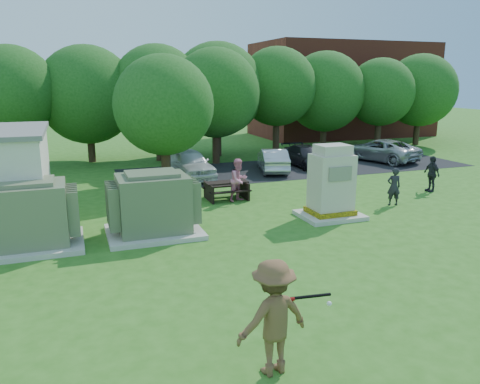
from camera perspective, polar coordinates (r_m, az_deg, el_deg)
name	(u,v)px	position (r m, az deg, el deg)	size (l,w,h in m)	color
ground	(292,275)	(12.38, 6.42, -9.99)	(120.00, 120.00, 0.00)	#2D6619
brick_building	(341,90)	(43.75, 12.27, 12.06)	(15.00, 8.00, 8.00)	maroon
parking_strip	(298,168)	(27.01, 7.13, 2.96)	(20.00, 6.00, 0.01)	#232326
transformer_left	(28,217)	(15.22, -24.40, -2.75)	(3.00, 2.40, 2.07)	beige
transformer_right	(153,205)	(15.34, -10.54, -1.62)	(3.00, 2.40, 2.07)	beige
generator_cabinet	(331,186)	(17.22, 11.05, 0.71)	(2.20, 1.80, 2.67)	beige
picnic_table	(226,188)	(19.66, -1.67, 0.47)	(1.78, 1.33, 0.76)	black
batter	(273,317)	(8.18, 4.06, -15.01)	(1.32, 0.76, 2.05)	brown
person_by_generator	(394,187)	(19.63, 18.24, 0.63)	(0.56, 0.36, 1.52)	black
person_at_picnic	(239,180)	(19.28, -0.15, 1.48)	(0.86, 0.67, 1.78)	pink
person_walking_right	(432,174)	(22.64, 22.32, 2.06)	(0.95, 0.39, 1.62)	#27262C
car_white	(189,163)	(24.11, -6.19, 3.48)	(1.74, 4.33, 1.47)	silver
car_silver_a	(273,160)	(25.67, 4.03, 3.91)	(1.35, 3.86, 1.27)	#AFAFB4
car_dark	(306,156)	(27.37, 8.09, 4.33)	(1.67, 4.10, 1.19)	black
car_silver_b	(380,150)	(30.23, 16.66, 4.92)	(2.26, 4.89, 1.36)	#ACACB1
batting_equipment	(307,299)	(8.24, 8.18, -12.74)	(1.00, 0.21, 0.33)	black
tree_row	(186,92)	(29.46, -6.56, 11.98)	(41.30, 13.30, 7.30)	#47301E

